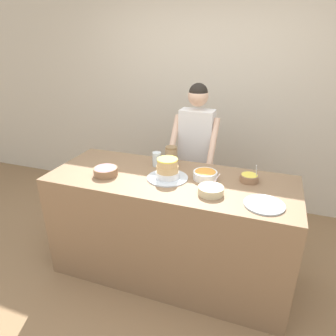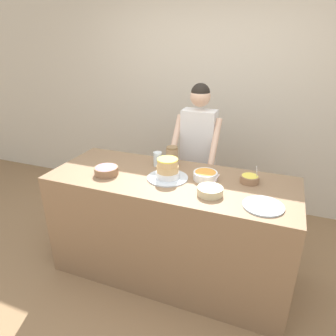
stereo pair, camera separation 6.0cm
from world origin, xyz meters
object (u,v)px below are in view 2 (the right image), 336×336
object	(u,v)px
person_baker	(198,146)
stoneware_jar	(172,157)
frosting_bowl_pink	(210,190)
drinking_glass	(158,159)
frosting_bowl_orange	(205,175)
ceramic_plate	(263,206)
cake	(168,170)
frosting_bowl_purple	(106,170)
frosting_bowl_yellow	(250,179)

from	to	relation	value
person_baker	stoneware_jar	xyz separation A→B (m)	(-0.10, -0.45, 0.04)
frosting_bowl_pink	drinking_glass	world-z (taller)	frosting_bowl_pink
frosting_bowl_pink	drinking_glass	size ratio (longest dim) A/B	1.48
frosting_bowl_orange	drinking_glass	world-z (taller)	drinking_glass
person_baker	ceramic_plate	distance (m)	1.11
cake	frosting_bowl_orange	world-z (taller)	cake
frosting_bowl_pink	stoneware_jar	distance (m)	0.58
person_baker	frosting_bowl_purple	distance (m)	0.96
frosting_bowl_yellow	ceramic_plate	bearing A→B (deg)	-68.59
ceramic_plate	frosting_bowl_yellow	bearing A→B (deg)	111.41
frosting_bowl_orange	drinking_glass	bearing A→B (deg)	165.23
person_baker	frosting_bowl_purple	bearing A→B (deg)	-123.69
frosting_bowl_pink	frosting_bowl_yellow	world-z (taller)	frosting_bowl_yellow
frosting_bowl_orange	frosting_bowl_purple	distance (m)	0.79
frosting_bowl_purple	drinking_glass	world-z (taller)	drinking_glass
drinking_glass	frosting_bowl_purple	bearing A→B (deg)	-134.81
frosting_bowl_purple	frosting_bowl_yellow	distance (m)	1.13
frosting_bowl_yellow	ceramic_plate	world-z (taller)	frosting_bowl_yellow
cake	frosting_bowl_yellow	distance (m)	0.63
frosting_bowl_orange	ceramic_plate	bearing A→B (deg)	-30.09
frosting_bowl_purple	stoneware_jar	bearing A→B (deg)	39.34
frosting_bowl_pink	stoneware_jar	bearing A→B (deg)	138.20
frosting_bowl_pink	stoneware_jar	world-z (taller)	stoneware_jar
person_baker	cake	bearing A→B (deg)	-93.92
person_baker	stoneware_jar	distance (m)	0.46
frosting_bowl_orange	drinking_glass	size ratio (longest dim) A/B	1.53
drinking_glass	ceramic_plate	distance (m)	0.99
frosting_bowl_orange	drinking_glass	distance (m)	0.47
person_baker	frosting_bowl_yellow	bearing A→B (deg)	-43.61
cake	frosting_bowl_purple	size ratio (longest dim) A/B	1.69
frosting_bowl_pink	frosting_bowl_yellow	size ratio (longest dim) A/B	1.15
drinking_glass	ceramic_plate	xyz separation A→B (m)	(0.91, -0.38, -0.06)
frosting_bowl_yellow	cake	bearing A→B (deg)	-165.34
drinking_glass	ceramic_plate	size ratio (longest dim) A/B	0.46
frosting_bowl_orange	stoneware_jar	bearing A→B (deg)	155.00
frosting_bowl_yellow	stoneware_jar	world-z (taller)	stoneware_jar
frosting_bowl_yellow	drinking_glass	distance (m)	0.78
frosting_bowl_orange	ceramic_plate	distance (m)	0.53
frosting_bowl_pink	frosting_bowl_orange	bearing A→B (deg)	112.47
ceramic_plate	stoneware_jar	xyz separation A→B (m)	(-0.79, 0.42, 0.08)
frosting_bowl_pink	ceramic_plate	distance (m)	0.37
ceramic_plate	frosting_bowl_orange	bearing A→B (deg)	149.91
person_baker	frosting_bowl_orange	bearing A→B (deg)	-68.93
frosting_bowl_orange	frosting_bowl_pink	size ratio (longest dim) A/B	1.03
ceramic_plate	frosting_bowl_purple	bearing A→B (deg)	176.80
cake	stoneware_jar	world-z (taller)	stoneware_jar
frosting_bowl_purple	frosting_bowl_yellow	size ratio (longest dim) A/B	1.21
frosting_bowl_purple	frosting_bowl_yellow	xyz separation A→B (m)	(1.09, 0.27, -0.00)
ceramic_plate	cake	bearing A→B (deg)	166.53
frosting_bowl_orange	frosting_bowl_purple	bearing A→B (deg)	-165.54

